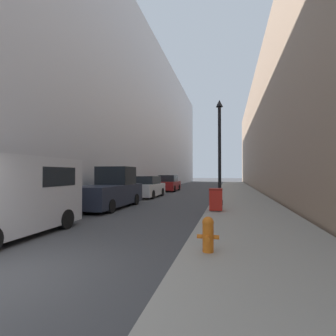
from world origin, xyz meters
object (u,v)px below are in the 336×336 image
(lamppost, at_px, (220,148))
(pickup_truck, at_px, (110,191))
(trash_bin, at_px, (216,199))
(parked_sedan_near, at_px, (147,187))
(parked_sedan_far, at_px, (169,184))
(white_van, at_px, (9,193))
(fire_hydrant, at_px, (208,233))

(lamppost, xyz_separation_m, pickup_truck, (-5.74, -1.33, -2.28))
(trash_bin, height_order, parked_sedan_near, parked_sedan_near)
(parked_sedan_far, bearing_deg, lamppost, -65.24)
(pickup_truck, bearing_deg, parked_sedan_far, 89.66)
(parked_sedan_near, bearing_deg, white_van, -90.11)
(trash_bin, bearing_deg, white_van, -134.35)
(lamppost, distance_m, white_van, 10.04)
(lamppost, bearing_deg, trash_bin, -92.50)
(fire_hydrant, relative_size, parked_sedan_near, 0.17)
(fire_hydrant, bearing_deg, parked_sedan_far, 105.24)
(parked_sedan_near, height_order, parked_sedan_far, parked_sedan_far)
(trash_bin, relative_size, white_van, 0.22)
(lamppost, relative_size, white_van, 1.23)
(fire_hydrant, relative_size, trash_bin, 0.75)
(trash_bin, distance_m, pickup_truck, 5.72)
(pickup_truck, bearing_deg, fire_hydrant, -51.67)
(fire_hydrant, height_order, parked_sedan_near, parked_sedan_near)
(white_van, distance_m, parked_sedan_far, 20.29)
(trash_bin, xyz_separation_m, pickup_truck, (-5.65, 0.90, 0.24))
(fire_hydrant, bearing_deg, pickup_truck, 128.33)
(pickup_truck, bearing_deg, trash_bin, -9.08)
(lamppost, relative_size, parked_sedan_near, 1.25)
(fire_hydrant, bearing_deg, trash_bin, 91.19)
(lamppost, relative_size, pickup_truck, 1.07)
(trash_bin, height_order, lamppost, lamppost)
(fire_hydrant, xyz_separation_m, parked_sedan_near, (-5.76, 13.61, 0.21))
(pickup_truck, height_order, parked_sedan_far, pickup_truck)
(lamppost, xyz_separation_m, parked_sedan_near, (-5.72, 4.97, -2.44))
(pickup_truck, bearing_deg, white_van, -90.00)
(fire_hydrant, xyz_separation_m, parked_sedan_far, (-5.70, 20.92, 0.22))
(fire_hydrant, xyz_separation_m, pickup_truck, (-5.78, 7.31, 0.36))
(pickup_truck, xyz_separation_m, parked_sedan_near, (0.02, 6.30, -0.15))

